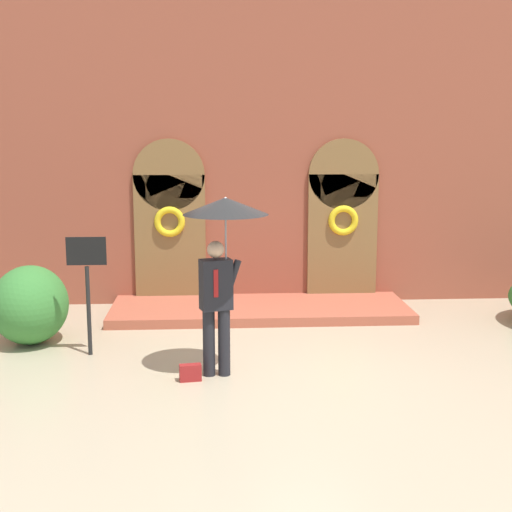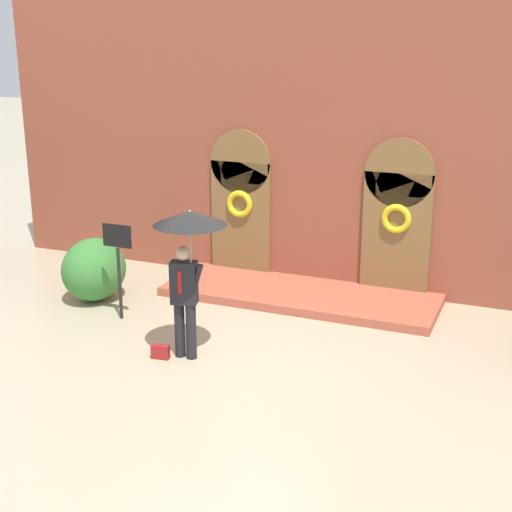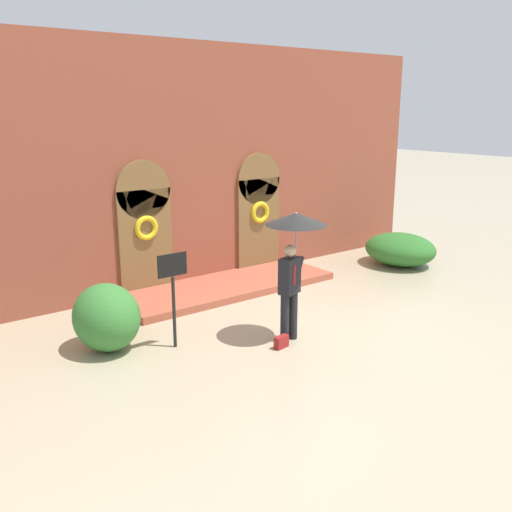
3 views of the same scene
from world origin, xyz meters
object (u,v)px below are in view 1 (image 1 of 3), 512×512
at_px(person_with_umbrella, 223,232).
at_px(shrub_left, 30,305).
at_px(sign_post, 87,276).
at_px(handbag, 190,373).

bearing_deg(person_with_umbrella, shrub_left, 150.87).
distance_m(person_with_umbrella, sign_post, 2.28).
bearing_deg(sign_post, person_with_umbrella, -27.18).
bearing_deg(shrub_left, sign_post, -32.72).
bearing_deg(shrub_left, handbag, -36.42).
height_order(person_with_umbrella, shrub_left, person_with_umbrella).
distance_m(handbag, sign_post, 2.17).
relative_size(person_with_umbrella, sign_post, 1.37).
distance_m(person_with_umbrella, handbag, 1.87).
distance_m(sign_post, shrub_left, 1.30).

